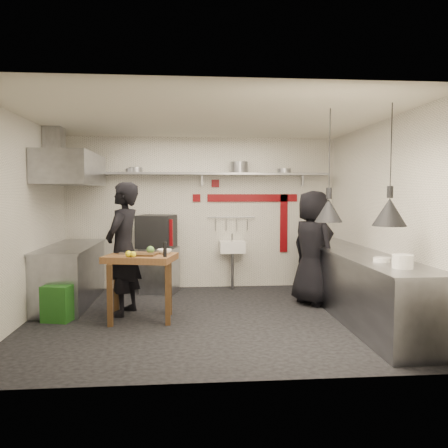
{
  "coord_description": "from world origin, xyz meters",
  "views": [
    {
      "loc": [
        -0.26,
        -6.05,
        1.76
      ],
      "look_at": [
        0.26,
        0.3,
        1.32
      ],
      "focal_mm": 35.0,
      "sensor_mm": 36.0,
      "label": 1
    }
  ],
  "objects": [
    {
      "name": "hand_sink",
      "position": [
        0.55,
        1.92,
        0.78
      ],
      "size": [
        0.46,
        0.34,
        0.22
      ],
      "primitive_type": "cube",
      "color": "white",
      "rests_on": "wall_back"
    },
    {
      "name": "hood_duct",
      "position": [
        -2.35,
        1.05,
        2.55
      ],
      "size": [
        0.28,
        0.28,
        0.5
      ],
      "primitive_type": "cube",
      "color": "gray",
      "rests_on": "ceiling"
    },
    {
      "name": "red_tile_b",
      "position": [
        -0.1,
        2.08,
        1.68
      ],
      "size": [
        0.14,
        0.02,
        0.14
      ],
      "primitive_type": "cube",
      "color": "maroon",
      "rests_on": "wall_back"
    },
    {
      "name": "heat_lamp_far",
      "position": [
        2.07,
        -1.17,
        2.09
      ],
      "size": [
        0.42,
        0.42,
        1.42
      ],
      "primitive_type": null,
      "rotation": [
        0.0,
        0.0,
        -0.09
      ],
      "color": "black",
      "rests_on": "ceiling"
    },
    {
      "name": "cutting_board",
      "position": [
        -0.86,
        -0.09,
        0.93
      ],
      "size": [
        0.36,
        0.28,
        0.02
      ],
      "primitive_type": "cube",
      "rotation": [
        0.0,
        0.0,
        -0.2
      ],
      "color": "#4A3019",
      "rests_on": "prep_table"
    },
    {
      "name": "steel_tray",
      "position": [
        -1.13,
        0.07,
        0.94
      ],
      "size": [
        0.18,
        0.12,
        0.03
      ],
      "primitive_type": "cube",
      "rotation": [
        0.0,
        0.0,
        0.02
      ],
      "color": "gray",
      "rests_on": "prep_table"
    },
    {
      "name": "utensil_rail",
      "position": [
        0.55,
        2.06,
        1.32
      ],
      "size": [
        0.9,
        0.02,
        0.02
      ],
      "primitive_type": "cylinder",
      "rotation": [
        0.0,
        1.57,
        0.0
      ],
      "color": "gray",
      "rests_on": "wall_back"
    },
    {
      "name": "oven_glass",
      "position": [
        -0.81,
        1.5,
        1.09
      ],
      "size": [
        0.34,
        0.1,
        0.34
      ],
      "primitive_type": "cube",
      "rotation": [
        0.0,
        0.0,
        -0.25
      ],
      "color": "black",
      "rests_on": "oven_door"
    },
    {
      "name": "wall_back",
      "position": [
        0.0,
        2.1,
        1.4
      ],
      "size": [
        5.0,
        0.04,
        2.8
      ],
      "primitive_type": "cube",
      "color": "silver",
      "rests_on": "floor"
    },
    {
      "name": "oven_stand",
      "position": [
        -0.77,
        1.74,
        0.4
      ],
      "size": [
        0.71,
        0.67,
        0.8
      ],
      "primitive_type": "cube",
      "rotation": [
        0.0,
        0.0,
        -0.25
      ],
      "color": "gray",
      "rests_on": "floor"
    },
    {
      "name": "veg_ball",
      "position": [
        -0.79,
        0.11,
        0.97
      ],
      "size": [
        0.13,
        0.13,
        0.11
      ],
      "primitive_type": "sphere",
      "rotation": [
        0.0,
        0.0,
        -0.19
      ],
      "color": "#56893F",
      "rests_on": "prep_table"
    },
    {
      "name": "wall_right",
      "position": [
        2.5,
        0.0,
        1.4
      ],
      "size": [
        0.04,
        4.2,
        2.8
      ],
      "primitive_type": "cube",
      "color": "silver",
      "rests_on": "floor"
    },
    {
      "name": "back_shelf",
      "position": [
        0.0,
        1.92,
        2.12
      ],
      "size": [
        4.6,
        0.34,
        0.04
      ],
      "primitive_type": "cube",
      "color": "gray",
      "rests_on": "wall_back"
    },
    {
      "name": "red_band_vert",
      "position": [
        1.55,
        2.08,
        1.2
      ],
      "size": [
        0.14,
        0.02,
        1.1
      ],
      "primitive_type": "cube",
      "color": "maroon",
      "rests_on": "wall_back"
    },
    {
      "name": "sink_tap",
      "position": [
        0.55,
        1.92,
        0.96
      ],
      "size": [
        0.03,
        0.03,
        0.14
      ],
      "primitive_type": "cylinder",
      "color": "gray",
      "rests_on": "hand_sink"
    },
    {
      "name": "small_bowl_right",
      "position": [
        2.1,
        -0.94,
        0.96
      ],
      "size": [
        0.25,
        0.25,
        0.05
      ],
      "primitive_type": "cylinder",
      "rotation": [
        0.0,
        0.0,
        -0.26
      ],
      "color": "white",
      "rests_on": "counter_right_top"
    },
    {
      "name": "floor",
      "position": [
        0.0,
        0.0,
        0.0
      ],
      "size": [
        5.0,
        5.0,
        0.0
      ],
      "primitive_type": "plane",
      "color": "black",
      "rests_on": "ground"
    },
    {
      "name": "lemon_a",
      "position": [
        -1.06,
        -0.2,
        0.96
      ],
      "size": [
        0.09,
        0.09,
        0.09
      ],
      "primitive_type": "sphere",
      "rotation": [
        0.0,
        0.0,
        -0.03
      ],
      "color": "yellow",
      "rests_on": "prep_table"
    },
    {
      "name": "wall_front",
      "position": [
        0.0,
        -2.1,
        1.4
      ],
      "size": [
        5.0,
        0.04,
        2.8
      ],
      "primitive_type": "cube",
      "color": "silver",
      "rests_on": "floor"
    },
    {
      "name": "shelf_bracket_right",
      "position": [
        1.9,
        2.07,
        2.02
      ],
      "size": [
        0.04,
        0.06,
        0.24
      ],
      "primitive_type": "cube",
      "color": "gray",
      "rests_on": "wall_back"
    },
    {
      "name": "red_tile_a",
      "position": [
        0.25,
        2.08,
        1.95
      ],
      "size": [
        0.14,
        0.02,
        0.14
      ],
      "primitive_type": "cube",
      "color": "maroon",
      "rests_on": "wall_back"
    },
    {
      "name": "combi_oven",
      "position": [
        -0.82,
        1.75,
        1.09
      ],
      "size": [
        0.73,
        0.7,
        0.58
      ],
      "primitive_type": "cube",
      "rotation": [
        0.0,
        0.0,
        -0.25
      ],
      "color": "black",
      "rests_on": "oven_stand"
    },
    {
      "name": "shelf_bracket_mid",
      "position": [
        0.0,
        2.07,
        2.02
      ],
      "size": [
        0.04,
        0.06,
        0.24
      ],
      "primitive_type": "cube",
      "color": "gray",
      "rests_on": "wall_back"
    },
    {
      "name": "pepper_mill",
      "position": [
        -0.57,
        -0.25,
        1.02
      ],
      "size": [
        0.06,
        0.06,
        0.2
      ],
      "primitive_type": "cylinder",
      "rotation": [
        0.0,
        0.0,
        -0.28
      ],
      "color": "black",
      "rests_on": "prep_table"
    },
    {
      "name": "pan_far_left",
      "position": [
        -1.19,
        1.92,
        2.19
      ],
      "size": [
        0.31,
        0.31,
        0.09
      ],
      "primitive_type": "cylinder",
      "rotation": [
        0.0,
        0.0,
        -0.29
      ],
      "color": "gray",
      "rests_on": "back_shelf"
    },
    {
      "name": "counter_left_top",
      "position": [
        -2.15,
        1.05,
        0.92
      ],
      "size": [
        0.76,
        2.0,
        0.03
      ],
      "primitive_type": "cube",
      "color": "gray",
      "rests_on": "counter_left"
    },
    {
      "name": "chef_right",
      "position": [
        1.71,
        0.69,
        0.9
      ],
      "size": [
        0.89,
        1.04,
        1.81
      ],
      "primitive_type": "imported",
      "rotation": [
        0.0,
        0.0,
        2.0
      ],
      "color": "black",
      "rests_on": "floor"
    },
    {
      "name": "pan_right",
      "position": [
        1.51,
        1.92,
        2.18
      ],
      "size": [
        0.31,
        0.31,
        0.08
      ],
      "primitive_type": "cylinder",
      "rotation": [
        0.0,
        0.0,
        -0.29
      ],
      "color": "gray",
      "rests_on": "back_shelf"
    },
    {
      "name": "counter_left",
      "position": [
        -2.15,
        1.05,
        0.45
      ],
      "size": [
        0.7,
        1.9,
        0.9
      ],
      "primitive_type": "cube",
      "color": "gray",
      "rests_on": "floor"
    },
    {
      "name": "heat_lamp_near",
      "position": [
        1.47,
        -0.78,
        2.1
      ],
      "size": [
        0.41,
        0.41,
        1.39
      ],
      "primitive_type": null,
      "rotation": [
        0.0,
        0.0,
        0.23
      ],
      "color": "black",
      "rests_on": "ceiling"
    },
    {
      "name": "bowl",
      "position": [
        -0.59,
        0.07,
        0.95
      ],
      "size": [
        0.27,
        0.27,
        0.06
      ],
      "primitive_type": "imported",
      "rotation": [
        0.0,
        0.0,
        -0.39
      ],
      "color": "white",
      "rests_on": "prep_table"
    },
    {
      "name": "ceiling",
      "position": [
        0.0,
        0.0,
        2.8
      ],
      "size": [
        5.0,
        5.0,
        0.0
      ],
      "primitive_type": "plane",
      "color": "silver",
      "rests_on": "floor"
    },
    {
      "name": "green_bin",
      "position": [
        -2.05,
        0.1,
        0.25
      ],
      "size": [
        0.46,
        0.46,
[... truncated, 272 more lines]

